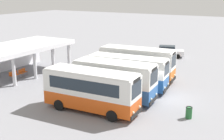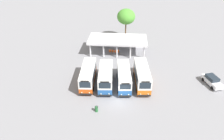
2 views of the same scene
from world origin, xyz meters
The scene contains 12 objects.
ground_plane centered at (0.00, 0.00, 0.00)m, with size 180.00×180.00×0.00m, color gray.
city_bus_nearest_orange centered at (-5.85, 4.35, 1.83)m, with size 2.64×7.83×3.32m.
city_bus_second_in_row centered at (-2.69, 4.05, 1.87)m, with size 2.81×7.36×3.40m.
city_bus_middle_cream centered at (0.46, 4.40, 1.78)m, with size 2.84×7.94×3.21m.
city_bus_fourth_amber centered at (3.62, 4.87, 1.90)m, with size 2.86×8.08×3.46m.
parked_car_flank centered at (16.19, 5.80, 0.83)m, with size 2.99×4.63×1.62m.
terminal_canopy centered at (-1.38, 17.84, 2.66)m, with size 13.06×6.30×3.40m.
waiting_chair_end_by_column centered at (-3.04, 16.55, 0.52)m, with size 0.45×0.45×0.86m.
waiting_chair_second_from_end centered at (-2.42, 16.47, 0.52)m, with size 0.45×0.45×0.86m.
waiting_chair_middle_seat centered at (-1.81, 16.42, 0.52)m, with size 0.45×0.45×0.86m.
waiting_chair_fourth_seat centered at (-1.19, 16.54, 0.52)m, with size 0.45×0.45×0.86m.
litter_bin_apron centered at (-3.39, -2.74, 0.46)m, with size 0.49×0.49×0.90m.
Camera 1 is at (-24.01, -7.93, 9.29)m, focal length 47.34 mm.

